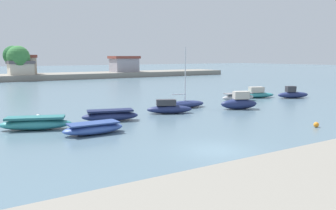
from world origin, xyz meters
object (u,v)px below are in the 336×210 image
(moored_boat_3, at_px, (110,116))
(mooring_buoy_0, at_px, (38,116))
(moored_boat_4, at_px, (169,108))
(moored_boat_9, at_px, (293,94))
(moored_boat_5, at_px, (186,104))
(moored_boat_1, at_px, (36,123))
(moored_boat_8, at_px, (257,94))
(moored_boat_2, at_px, (93,128))
(moored_boat_6, at_px, (239,102))
(mooring_buoy_1, at_px, (316,125))
(moored_boat_7, at_px, (238,97))

(moored_boat_3, height_order, mooring_buoy_0, moored_boat_3)
(moored_boat_4, relative_size, moored_boat_9, 1.01)
(moored_boat_3, relative_size, mooring_buoy_0, 13.61)
(moored_boat_3, bearing_deg, moored_boat_5, 32.25)
(moored_boat_1, relative_size, moored_boat_8, 1.08)
(moored_boat_2, distance_m, moored_boat_6, 17.77)
(moored_boat_4, bearing_deg, mooring_buoy_1, -38.18)
(moored_boat_1, height_order, moored_boat_9, moored_boat_9)
(moored_boat_2, relative_size, mooring_buoy_0, 11.99)
(moored_boat_6, distance_m, moored_boat_8, 11.15)
(moored_boat_3, relative_size, mooring_buoy_1, 12.21)
(moored_boat_1, distance_m, moored_boat_6, 20.73)
(moored_boat_3, distance_m, mooring_buoy_1, 17.08)
(moored_boat_1, bearing_deg, mooring_buoy_1, -8.33)
(moored_boat_3, distance_m, moored_boat_5, 10.60)
(mooring_buoy_1, bearing_deg, moored_boat_3, 138.60)
(moored_boat_9, bearing_deg, moored_boat_1, -153.97)
(mooring_buoy_0, bearing_deg, mooring_buoy_1, -41.75)
(moored_boat_2, distance_m, moored_boat_3, 5.12)
(moored_boat_4, bearing_deg, moored_boat_9, 29.19)
(moored_boat_3, bearing_deg, moored_boat_1, -161.30)
(mooring_buoy_1, bearing_deg, moored_boat_4, 117.65)
(moored_boat_8, bearing_deg, moored_boat_3, -147.15)
(moored_boat_1, xyz_separation_m, moored_boat_7, (25.37, 4.47, 0.01))
(moored_boat_3, xyz_separation_m, moored_boat_6, (14.43, -0.91, 0.25))
(moored_boat_2, distance_m, moored_boat_9, 31.32)
(moored_boat_2, xyz_separation_m, moored_boat_4, (9.57, 4.82, 0.11))
(moored_boat_5, height_order, moored_boat_7, moored_boat_5)
(moored_boat_2, height_order, moored_boat_7, moored_boat_7)
(moored_boat_5, bearing_deg, mooring_buoy_1, -74.12)
(moored_boat_5, distance_m, moored_boat_7, 8.99)
(moored_boat_6, xyz_separation_m, moored_boat_7, (4.66, 5.06, -0.23))
(moored_boat_8, distance_m, moored_boat_9, 4.82)
(moored_boat_1, relative_size, moored_boat_4, 1.21)
(moored_boat_2, bearing_deg, moored_boat_1, 130.90)
(moored_boat_2, relative_size, moored_boat_7, 0.95)
(moored_boat_2, relative_size, moored_boat_9, 0.98)
(moored_boat_1, distance_m, mooring_buoy_0, 5.15)
(moored_boat_9, height_order, mooring_buoy_1, moored_boat_9)
(moored_boat_3, xyz_separation_m, mooring_buoy_0, (-5.08, 4.68, -0.28))
(moored_boat_1, height_order, moored_boat_4, moored_boat_4)
(moored_boat_5, bearing_deg, moored_boat_3, -158.16)
(moored_boat_4, xyz_separation_m, moored_boat_7, (12.56, 3.45, -0.02))
(mooring_buoy_0, xyz_separation_m, mooring_buoy_1, (17.89, -15.97, 0.02))
(moored_boat_1, distance_m, moored_boat_9, 33.97)
(moored_boat_9, bearing_deg, moored_boat_6, -144.06)
(moored_boat_7, bearing_deg, moored_boat_8, 23.00)
(moored_boat_3, distance_m, moored_boat_8, 24.24)
(moored_boat_6, xyz_separation_m, mooring_buoy_1, (-1.62, -10.39, -0.51))
(moored_boat_3, height_order, mooring_buoy_1, moored_boat_3)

